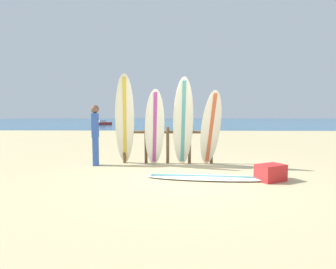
% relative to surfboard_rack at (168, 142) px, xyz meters
% --- Properties ---
extents(ground_plane, '(120.00, 120.00, 0.00)m').
position_rel_surfboard_rack_xyz_m(ground_plane, '(0.39, -1.82, -0.65)').
color(ground_plane, '#CCB784').
extents(ocean_water, '(120.00, 80.00, 0.01)m').
position_rel_surfboard_rack_xyz_m(ocean_water, '(0.39, 56.18, -0.65)').
color(ocean_water, '#1E5984').
rests_on(ocean_water, ground).
extents(surfboard_rack, '(2.68, 0.09, 1.08)m').
position_rel_surfboard_rack_xyz_m(surfboard_rack, '(0.00, 0.00, 0.00)').
color(surfboard_rack, brown).
rests_on(surfboard_rack, ground).
extents(surfboard_leaning_far_left, '(0.72, 1.13, 2.54)m').
position_rel_surfboard_rack_xyz_m(surfboard_leaning_far_left, '(-1.21, -0.36, 0.62)').
color(surfboard_leaning_far_left, white).
rests_on(surfboard_leaning_far_left, ground).
extents(surfboard_leaning_left, '(0.64, 0.63, 2.15)m').
position_rel_surfboard_rack_xyz_m(surfboard_leaning_left, '(-0.36, -0.37, 0.42)').
color(surfboard_leaning_left, white).
rests_on(surfboard_leaning_left, ground).
extents(surfboard_leaning_center_left, '(0.60, 0.73, 2.45)m').
position_rel_surfboard_rack_xyz_m(surfboard_leaning_center_left, '(0.44, -0.43, 0.58)').
color(surfboard_leaning_center_left, silver).
rests_on(surfboard_leaning_center_left, ground).
extents(surfboard_leaning_center, '(0.69, 0.92, 2.10)m').
position_rel_surfboard_rack_xyz_m(surfboard_leaning_center, '(1.20, -0.45, 0.40)').
color(surfboard_leaning_center, white).
rests_on(surfboard_leaning_center, ground).
extents(surfboard_lying_on_sand, '(2.90, 0.86, 0.08)m').
position_rel_surfboard_rack_xyz_m(surfboard_lying_on_sand, '(0.98, -1.92, -0.61)').
color(surfboard_lying_on_sand, white).
rests_on(surfboard_lying_on_sand, ground).
extents(beachgoer_standing, '(0.23, 0.30, 1.72)m').
position_rel_surfboard_rack_xyz_m(beachgoer_standing, '(-2.04, -0.38, 0.29)').
color(beachgoer_standing, '#3359B2').
rests_on(beachgoer_standing, ground).
extents(small_boat_offshore, '(2.72, 2.64, 0.71)m').
position_rel_surfboard_rack_xyz_m(small_boat_offshore, '(-10.26, 29.87, -0.39)').
color(small_boat_offshore, '#B22D28').
rests_on(small_boat_offshore, ocean_water).
extents(cooler_box, '(0.72, 0.64, 0.36)m').
position_rel_surfboard_rack_xyz_m(cooler_box, '(2.30, -2.04, -0.47)').
color(cooler_box, red).
rests_on(cooler_box, ground).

